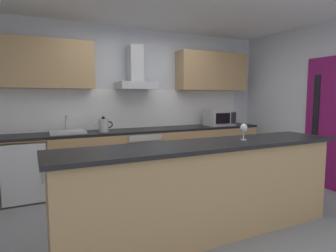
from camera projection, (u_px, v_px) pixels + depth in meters
name	position (u px, v px, depth m)	size (l,w,h in m)	color
ground	(186.00, 215.00, 3.50)	(6.00, 4.53, 0.02)	gray
wall_back	(135.00, 105.00, 4.99)	(6.00, 0.12, 2.60)	silver
wall_right	(327.00, 105.00, 4.47)	(0.12, 4.53, 2.60)	silver
backsplash_tile	(136.00, 109.00, 4.93)	(4.25, 0.02, 0.66)	white
counter_back	(143.00, 156.00, 4.74)	(4.40, 0.60, 0.90)	tan
counter_island	(205.00, 189.00, 2.91)	(3.10, 0.64, 0.97)	tan
upper_cabinets	(139.00, 68.00, 4.72)	(4.34, 0.32, 0.70)	tan
side_door	(330.00, 123.00, 4.36)	(0.08, 0.85, 2.05)	#7A1456
oven	(140.00, 156.00, 4.68)	(0.60, 0.62, 0.80)	slate
refrigerator	(25.00, 170.00, 3.94)	(0.58, 0.60, 0.85)	white
microwave	(220.00, 118.00, 5.29)	(0.50, 0.38, 0.30)	#B7BABC
sink	(67.00, 132.00, 4.16)	(0.50, 0.40, 0.26)	silver
kettle	(104.00, 125.00, 4.34)	(0.29, 0.15, 0.24)	#B7BABC
range_hood	(136.00, 75.00, 4.66)	(0.62, 0.45, 0.72)	#B7BABC
wine_glass	(244.00, 129.00, 3.07)	(0.08, 0.08, 0.18)	silver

